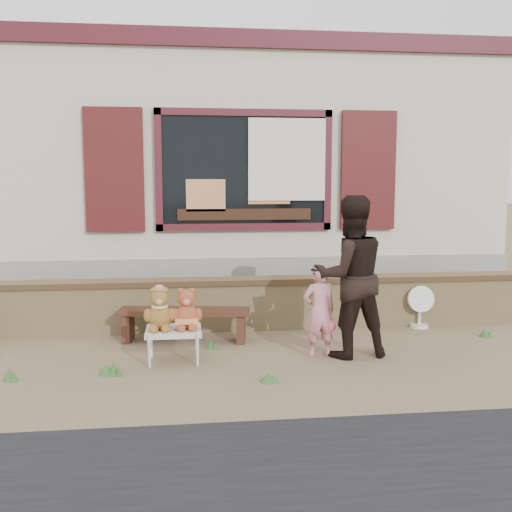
{
  "coord_description": "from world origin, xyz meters",
  "views": [
    {
      "loc": [
        -0.87,
        -6.53,
        1.91
      ],
      "look_at": [
        0.0,
        0.6,
        1.0
      ],
      "focal_mm": 42.0,
      "sensor_mm": 36.0,
      "label": 1
    }
  ],
  "objects": [
    {
      "name": "ground",
      "position": [
        0.0,
        0.0,
        0.0
      ],
      "size": [
        80.0,
        80.0,
        0.0
      ],
      "primitive_type": "plane",
      "color": "brown",
      "rests_on": "ground"
    },
    {
      "name": "fan_right",
      "position": [
        2.18,
        0.8,
        0.28
      ],
      "size": [
        0.35,
        0.23,
        0.56
      ],
      "rotation": [
        0.0,
        0.0,
        -0.06
      ],
      "color": "white",
      "rests_on": "ground"
    },
    {
      "name": "bench",
      "position": [
        -0.88,
        0.47,
        0.29
      ],
      "size": [
        1.58,
        0.55,
        0.4
      ],
      "rotation": [
        0.0,
        0.0,
        -0.15
      ],
      "color": "#381E13",
      "rests_on": "ground"
    },
    {
      "name": "folding_chair",
      "position": [
        -0.99,
        -0.32,
        0.32
      ],
      "size": [
        0.58,
        0.51,
        0.36
      ],
      "rotation": [
        0.0,
        0.0,
        -0.0
      ],
      "color": "beige",
      "rests_on": "ground"
    },
    {
      "name": "shopfront",
      "position": [
        0.0,
        4.49,
        2.0
      ],
      "size": [
        8.04,
        5.13,
        4.0
      ],
      "color": "#BEB49A",
      "rests_on": "ground"
    },
    {
      "name": "brick_wall",
      "position": [
        0.0,
        1.0,
        0.34
      ],
      "size": [
        7.1,
        0.36,
        0.67
      ],
      "color": "tan",
      "rests_on": "ground"
    },
    {
      "name": "adult",
      "position": [
        0.91,
        -0.31,
        0.88
      ],
      "size": [
        0.92,
        0.76,
        1.75
      ],
      "primitive_type": "imported",
      "rotation": [
        0.0,
        0.0,
        3.25
      ],
      "color": "black",
      "rests_on": "ground"
    },
    {
      "name": "teddy_bear_left",
      "position": [
        -1.13,
        -0.32,
        0.58
      ],
      "size": [
        0.33,
        0.29,
        0.46
      ],
      "primitive_type": null,
      "rotation": [
        0.0,
        0.0,
        -0.0
      ],
      "color": "brown",
      "rests_on": "folding_chair"
    },
    {
      "name": "grass_tufts",
      "position": [
        -0.97,
        -0.41,
        0.06
      ],
      "size": [
        5.91,
        1.47,
        0.15
      ],
      "color": "#335C25",
      "rests_on": "ground"
    },
    {
      "name": "child",
      "position": [
        0.58,
        -0.31,
        0.51
      ],
      "size": [
        0.4,
        0.29,
        1.01
      ],
      "primitive_type": "imported",
      "rotation": [
        0.0,
        0.0,
        3.27
      ],
      "color": "pink",
      "rests_on": "ground"
    },
    {
      "name": "teddy_bear_right",
      "position": [
        -0.85,
        -0.32,
        0.58
      ],
      "size": [
        0.33,
        0.28,
        0.44
      ],
      "primitive_type": null,
      "rotation": [
        0.0,
        0.0,
        -0.0
      ],
      "color": "brown",
      "rests_on": "folding_chair"
    }
  ]
}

